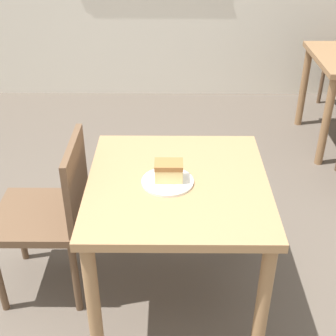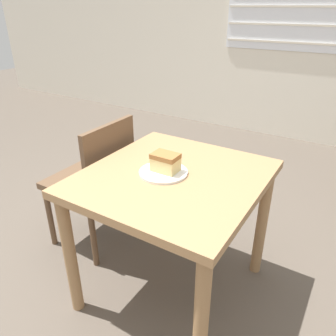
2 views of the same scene
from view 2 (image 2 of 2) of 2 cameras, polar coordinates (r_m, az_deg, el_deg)
ground_plane at (r=1.90m, az=-7.79°, el=-22.98°), size 14.00×14.00×0.00m
wall_back at (r=4.03m, az=21.76°, el=24.39°), size 10.00×0.10×2.80m
dining_table_near at (r=1.60m, az=0.91°, el=-4.74°), size 0.81×0.86×0.72m
chair_near_window at (r=2.06m, az=-12.51°, el=-1.75°), size 0.44×0.44×0.85m
plate at (r=1.55m, az=-0.81°, el=-0.74°), size 0.23×0.23×0.01m
cake_slice at (r=1.53m, az=-0.46°, el=1.02°), size 0.12×0.09×0.09m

